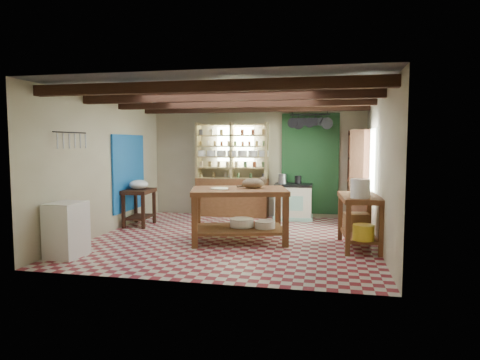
% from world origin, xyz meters
% --- Properties ---
extents(floor, '(5.00, 5.00, 0.02)m').
position_xyz_m(floor, '(0.00, 0.00, -0.01)').
color(floor, maroon).
rests_on(floor, ground).
extents(ceiling, '(5.00, 5.00, 0.02)m').
position_xyz_m(ceiling, '(0.00, 0.00, 2.60)').
color(ceiling, '#48494D').
rests_on(ceiling, wall_back).
extents(wall_back, '(5.00, 0.04, 2.60)m').
position_xyz_m(wall_back, '(0.00, 2.50, 1.30)').
color(wall_back, '#BBB497').
rests_on(wall_back, floor).
extents(wall_front, '(5.00, 0.04, 2.60)m').
position_xyz_m(wall_front, '(0.00, -2.50, 1.30)').
color(wall_front, '#BBB497').
rests_on(wall_front, floor).
extents(wall_left, '(0.04, 5.00, 2.60)m').
position_xyz_m(wall_left, '(-2.50, 0.00, 1.30)').
color(wall_left, '#BBB497').
rests_on(wall_left, floor).
extents(wall_right, '(0.04, 5.00, 2.60)m').
position_xyz_m(wall_right, '(2.50, 0.00, 1.30)').
color(wall_right, '#BBB497').
rests_on(wall_right, floor).
extents(ceiling_beams, '(5.00, 3.80, 0.15)m').
position_xyz_m(ceiling_beams, '(0.00, 0.00, 2.48)').
color(ceiling_beams, '#361D13').
rests_on(ceiling_beams, ceiling).
extents(blue_wall_patch, '(0.04, 1.40, 1.60)m').
position_xyz_m(blue_wall_patch, '(-2.47, 0.90, 1.10)').
color(blue_wall_patch, '#175EB1').
rests_on(blue_wall_patch, wall_left).
extents(green_wall_patch, '(1.30, 0.04, 2.30)m').
position_xyz_m(green_wall_patch, '(1.25, 2.47, 1.25)').
color(green_wall_patch, '#1C4622').
rests_on(green_wall_patch, wall_back).
extents(window_back, '(0.90, 0.02, 0.80)m').
position_xyz_m(window_back, '(-0.50, 2.48, 1.70)').
color(window_back, beige).
rests_on(window_back, wall_back).
extents(window_right, '(0.02, 1.30, 1.20)m').
position_xyz_m(window_right, '(2.48, 1.00, 1.40)').
color(window_right, beige).
rests_on(window_right, wall_right).
extents(utensil_rail, '(0.06, 0.90, 0.28)m').
position_xyz_m(utensil_rail, '(-2.44, -1.20, 1.78)').
color(utensil_rail, black).
rests_on(utensil_rail, wall_left).
extents(pot_rack, '(0.86, 0.12, 0.36)m').
position_xyz_m(pot_rack, '(1.25, 2.05, 2.18)').
color(pot_rack, black).
rests_on(pot_rack, ceiling).
extents(shelving_unit, '(1.70, 0.34, 2.20)m').
position_xyz_m(shelving_unit, '(-0.55, 2.31, 1.10)').
color(shelving_unit, tan).
rests_on(shelving_unit, floor).
extents(tall_rack, '(0.40, 0.86, 2.00)m').
position_xyz_m(tall_rack, '(2.28, 1.80, 1.00)').
color(tall_rack, '#361D13').
rests_on(tall_rack, floor).
extents(work_table, '(1.86, 1.47, 0.93)m').
position_xyz_m(work_table, '(0.14, -0.17, 0.47)').
color(work_table, brown).
rests_on(work_table, floor).
extents(stove, '(0.84, 0.58, 0.81)m').
position_xyz_m(stove, '(0.91, 2.15, 0.41)').
color(stove, beige).
rests_on(stove, floor).
extents(prep_table, '(0.56, 0.79, 0.76)m').
position_xyz_m(prep_table, '(-2.20, 0.80, 0.38)').
color(prep_table, '#361D13').
rests_on(prep_table, floor).
extents(white_cabinet, '(0.49, 0.58, 0.84)m').
position_xyz_m(white_cabinet, '(-2.22, -1.72, 0.42)').
color(white_cabinet, white).
rests_on(white_cabinet, floor).
extents(right_counter, '(0.70, 1.26, 0.87)m').
position_xyz_m(right_counter, '(2.18, -0.24, 0.44)').
color(right_counter, brown).
rests_on(right_counter, floor).
extents(cat, '(0.49, 0.44, 0.18)m').
position_xyz_m(cat, '(0.37, -0.06, 1.02)').
color(cat, '#8A7050').
rests_on(cat, work_table).
extents(steel_tray, '(0.39, 0.39, 0.02)m').
position_xyz_m(steel_tray, '(-0.19, -0.31, 0.94)').
color(steel_tray, '#AAABB2').
rests_on(steel_tray, work_table).
extents(basin_large, '(0.51, 0.51, 0.15)m').
position_xyz_m(basin_large, '(0.18, -0.11, 0.32)').
color(basin_large, white).
rests_on(basin_large, work_table).
extents(basin_small, '(0.43, 0.43, 0.12)m').
position_xyz_m(basin_small, '(0.60, -0.16, 0.31)').
color(basin_small, white).
rests_on(basin_small, work_table).
extents(kettle_left, '(0.19, 0.19, 0.22)m').
position_xyz_m(kettle_left, '(0.66, 2.15, 0.92)').
color(kettle_left, '#AAABB2').
rests_on(kettle_left, stove).
extents(kettle_right, '(0.15, 0.15, 0.18)m').
position_xyz_m(kettle_right, '(1.01, 2.15, 0.91)').
color(kettle_right, black).
rests_on(kettle_right, stove).
extents(enamel_bowl, '(0.42, 0.42, 0.20)m').
position_xyz_m(enamel_bowl, '(-2.20, 0.80, 0.86)').
color(enamel_bowl, white).
rests_on(enamel_bowl, prep_table).
extents(white_bucket, '(0.32, 0.32, 0.30)m').
position_xyz_m(white_bucket, '(2.16, -0.59, 1.02)').
color(white_bucket, white).
rests_on(white_bucket, right_counter).
extents(wicker_basket, '(0.44, 0.37, 0.29)m').
position_xyz_m(wicker_basket, '(2.16, 0.06, 0.38)').
color(wicker_basket, olive).
rests_on(wicker_basket, right_counter).
extents(yellow_tub, '(0.35, 0.35, 0.24)m').
position_xyz_m(yellow_tub, '(2.21, -0.69, 0.35)').
color(yellow_tub, gold).
rests_on(yellow_tub, right_counter).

